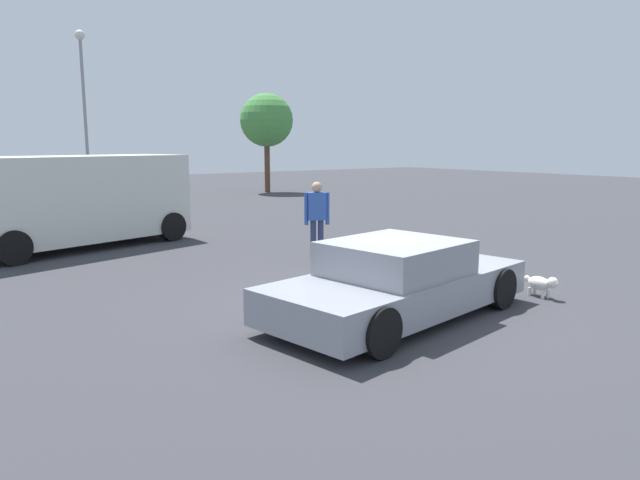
# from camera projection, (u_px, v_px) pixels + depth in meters

# --- Properties ---
(ground_plane) EXTENTS (80.00, 80.00, 0.00)m
(ground_plane) POSITION_uv_depth(u_px,v_px,m) (390.00, 312.00, 8.92)
(ground_plane) COLOR #38383D
(sedan_foreground) EXTENTS (4.64, 2.48, 1.17)m
(sedan_foreground) POSITION_uv_depth(u_px,v_px,m) (398.00, 282.00, 8.57)
(sedan_foreground) COLOR gray
(sedan_foreground) RESTS_ON ground_plane
(dog) EXTENTS (0.27, 0.67, 0.39)m
(dog) POSITION_uv_depth(u_px,v_px,m) (542.00, 283.00, 9.75)
(dog) COLOR white
(dog) RESTS_ON ground_plane
(van_white) EXTENTS (5.65, 3.37, 2.27)m
(van_white) POSITION_uv_depth(u_px,v_px,m) (79.00, 198.00, 14.32)
(van_white) COLOR silver
(van_white) RESTS_ON ground_plane
(pedestrian) EXTENTS (0.51, 0.40, 1.73)m
(pedestrian) POSITION_uv_depth(u_px,v_px,m) (317.00, 213.00, 12.98)
(pedestrian) COLOR navy
(pedestrian) RESTS_ON ground_plane
(light_post_near) EXTENTS (0.44, 0.44, 7.62)m
(light_post_near) POSITION_uv_depth(u_px,v_px,m) (83.00, 89.00, 26.36)
(light_post_near) COLOR gray
(light_post_near) RESTS_ON ground_plane
(tree_back_center) EXTENTS (2.78, 2.78, 5.18)m
(tree_back_center) POSITION_uv_depth(u_px,v_px,m) (267.00, 121.00, 30.33)
(tree_back_center) COLOR brown
(tree_back_center) RESTS_ON ground_plane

